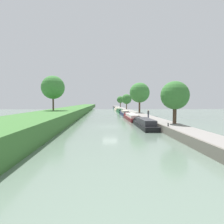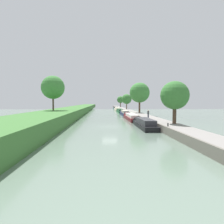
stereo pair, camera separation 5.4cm
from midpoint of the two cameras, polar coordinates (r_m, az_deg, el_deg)
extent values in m
plane|color=slate|center=(35.20, -0.56, -4.04)|extent=(160.00, 160.00, 0.00)
cube|color=#3D7033|center=(36.50, -18.71, -2.21)|extent=(8.53, 260.00, 2.19)
cube|color=gray|center=(36.50, 13.22, -3.10)|extent=(3.18, 260.00, 0.98)
cube|color=#6B665B|center=(36.07, 10.60, -3.10)|extent=(0.25, 260.00, 1.03)
cube|color=black|center=(33.87, 9.10, -3.74)|extent=(2.16, 10.82, 0.71)
cube|color=#333338|center=(33.26, 9.30, -2.55)|extent=(1.77, 7.57, 0.80)
cone|color=black|center=(39.78, 7.34, -2.74)|extent=(2.05, 1.29, 2.05)
cube|color=maroon|center=(48.34, 5.36, -1.72)|extent=(2.06, 14.57, 0.75)
cube|color=silver|center=(47.56, 5.49, -0.94)|extent=(1.69, 10.20, 0.66)
cone|color=maroon|center=(56.15, 4.25, -1.07)|extent=(1.96, 1.24, 1.96)
cube|color=#141E42|center=(65.23, 3.49, -0.52)|extent=(1.85, 13.96, 0.74)
cube|color=#B2A893|center=(64.50, 3.55, 0.12)|extent=(1.51, 9.77, 0.78)
cone|color=#141E42|center=(72.72, 2.86, -0.17)|extent=(1.75, 1.11, 1.75)
cube|color=#1E6033|center=(81.20, 2.26, 0.15)|extent=(1.89, 14.90, 0.74)
cube|color=#234C2D|center=(80.43, 2.30, 0.63)|extent=(1.55, 10.43, 0.68)
cone|color=#1E6033|center=(89.18, 1.83, 0.40)|extent=(1.79, 1.13, 1.79)
cube|color=beige|center=(99.03, 1.40, 0.63)|extent=(2.10, 14.90, 0.66)
cube|color=beige|center=(98.26, 1.43, 1.00)|extent=(1.72, 10.43, 0.67)
cone|color=beige|center=(107.08, 1.10, 0.80)|extent=(2.00, 1.26, 2.00)
cube|color=#195B60|center=(114.54, 0.88, 0.94)|extent=(1.86, 11.01, 0.68)
cube|color=#333338|center=(113.97, 0.90, 1.27)|extent=(1.53, 7.70, 0.66)
cone|color=#195B60|center=(120.59, 0.71, 1.04)|extent=(1.77, 1.12, 1.77)
cylinder|color=#4C3828|center=(32.04, 16.95, -0.36)|extent=(0.55, 0.55, 3.05)
sphere|color=#387533|center=(32.01, 17.02, 4.44)|extent=(4.22, 4.22, 4.22)
cylinder|color=brown|center=(62.37, 7.64, 1.85)|extent=(0.54, 0.54, 4.32)
sphere|color=#3D7F38|center=(62.42, 7.66, 5.34)|extent=(5.99, 5.99, 5.99)
cylinder|color=brown|center=(92.45, 4.08, 1.85)|extent=(0.43, 0.43, 3.19)
sphere|color=#387533|center=(92.44, 4.08, 3.60)|extent=(4.46, 4.46, 4.46)
cylinder|color=brown|center=(125.27, 2.36, 2.15)|extent=(0.53, 0.53, 3.30)
sphere|color=#387533|center=(125.26, 2.36, 3.43)|extent=(4.18, 4.18, 4.18)
cylinder|color=#4C3828|center=(50.05, -15.95, 2.65)|extent=(0.37, 0.37, 3.88)
sphere|color=#3D7F38|center=(50.16, -16.01, 6.57)|extent=(5.41, 5.41, 5.41)
cylinder|color=#282D42|center=(40.72, 10.02, -1.18)|extent=(0.26, 0.26, 0.82)
cylinder|color=#333338|center=(40.68, 10.03, -0.17)|extent=(0.34, 0.34, 0.62)
sphere|color=tan|center=(40.66, 10.04, 0.43)|extent=(0.22, 0.22, 0.22)
cylinder|color=black|center=(28.21, 15.28, -3.41)|extent=(0.16, 0.16, 0.45)
cylinder|color=black|center=(120.77, 1.53, 1.45)|extent=(0.16, 0.16, 0.45)
camera|label=1|loc=(0.03, -89.98, 0.00)|focal=33.03mm
camera|label=2|loc=(0.03, 90.02, 0.00)|focal=33.03mm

